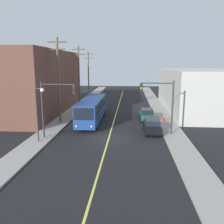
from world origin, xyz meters
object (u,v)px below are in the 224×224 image
at_px(city_bus, 92,109).
at_px(utility_pole_far, 88,72).
at_px(traffic_signal_left_corner, 56,99).
at_px(fire_hydrant, 164,119).
at_px(traffic_signal_right_corner, 159,97).
at_px(utility_pole_mid, 79,74).
at_px(parked_car_black, 152,126).
at_px(street_lamp_left, 38,107).
at_px(utility_pole_near, 59,77).
at_px(parked_car_green, 147,114).

bearing_deg(city_bus, utility_pole_far, 101.27).
bearing_deg(traffic_signal_left_corner, utility_pole_far, 94.07).
bearing_deg(fire_hydrant, traffic_signal_right_corner, -104.42).
bearing_deg(utility_pole_mid, parked_car_black, -53.52).
bearing_deg(traffic_signal_right_corner, street_lamp_left, -162.81).
relative_size(parked_car_black, traffic_signal_left_corner, 0.74).
relative_size(parked_car_black, utility_pole_mid, 0.41).
relative_size(traffic_signal_right_corner, street_lamp_left, 1.09).
bearing_deg(traffic_signal_right_corner, parked_car_black, 128.21).
distance_m(parked_car_black, traffic_signal_right_corner, 3.59).
relative_size(city_bus, parked_car_black, 2.73).
bearing_deg(parked_car_black, traffic_signal_right_corner, -51.79).
xyz_separation_m(utility_pole_far, traffic_signal_right_corner, (13.06, -29.00, -1.62)).
bearing_deg(traffic_signal_right_corner, utility_pole_mid, 126.55).
bearing_deg(street_lamp_left, utility_pole_near, 92.23).
distance_m(utility_pole_mid, traffic_signal_left_corner, 19.76).
distance_m(parked_car_green, utility_pole_far, 25.76).
bearing_deg(fire_hydrant, parked_car_green, 148.80).
bearing_deg(utility_pole_mid, traffic_signal_right_corner, -53.45).
bearing_deg(parked_car_green, utility_pole_near, -167.03).
bearing_deg(parked_car_green, utility_pole_mid, 139.52).
relative_size(parked_car_black, utility_pole_near, 0.40).
height_order(city_bus, street_lamp_left, street_lamp_left).
bearing_deg(fire_hydrant, utility_pole_near, -174.40).
bearing_deg(utility_pole_mid, city_bus, -69.68).
distance_m(parked_car_black, fire_hydrant, 5.27).
height_order(utility_pole_mid, street_lamp_left, utility_pole_mid).
bearing_deg(parked_car_black, fire_hydrant, 67.44).
bearing_deg(utility_pole_mid, utility_pole_near, -89.45).
distance_m(traffic_signal_left_corner, street_lamp_left, 2.00).
xyz_separation_m(utility_pole_near, fire_hydrant, (13.99, 1.37, -5.63)).
bearing_deg(utility_pole_mid, street_lamp_left, -88.80).
relative_size(traffic_signal_left_corner, street_lamp_left, 1.09).
bearing_deg(traffic_signal_left_corner, parked_car_black, 17.49).
xyz_separation_m(city_bus, fire_hydrant, (9.82, 0.10, -1.23)).
xyz_separation_m(utility_pole_near, street_lamp_left, (0.31, -8.01, -2.47)).
relative_size(utility_pole_near, street_lamp_left, 2.02).
xyz_separation_m(parked_car_black, street_lamp_left, (-11.66, -4.52, 2.90)).
height_order(city_bus, utility_pole_far, utility_pole_far).
height_order(street_lamp_left, fire_hydrant, street_lamp_left).
bearing_deg(parked_car_green, traffic_signal_right_corner, -83.64).
distance_m(traffic_signal_right_corner, fire_hydrant, 6.87).
relative_size(street_lamp_left, fire_hydrant, 6.55).
bearing_deg(utility_pole_mid, fire_hydrant, -39.17).
height_order(utility_pole_far, street_lamp_left, utility_pole_far).
relative_size(utility_pole_near, traffic_signal_right_corner, 1.85).
xyz_separation_m(city_bus, traffic_signal_right_corner, (8.38, -5.49, 2.49)).
xyz_separation_m(utility_pole_far, fire_hydrant, (14.50, -23.40, -5.34)).
distance_m(utility_pole_mid, fire_hydrant, 19.02).
distance_m(parked_car_black, traffic_signal_left_corner, 11.28).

